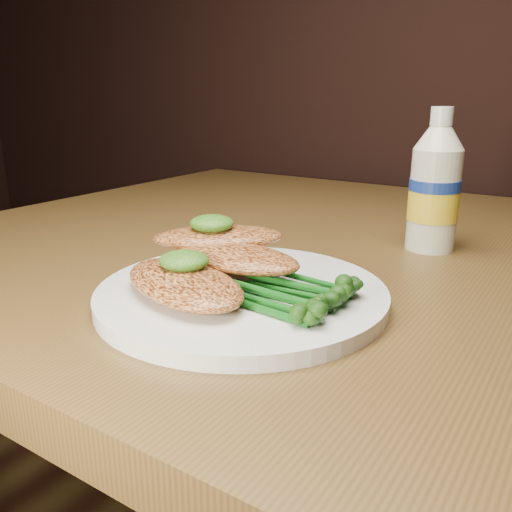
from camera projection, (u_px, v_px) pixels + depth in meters
The scene contains 8 objects.
plate at pixel (242, 294), 0.45m from camera, with size 0.24×0.24×0.01m, color white.
chicken_front at pixel (184, 283), 0.42m from camera, with size 0.13×0.07×0.02m, color #CB7B40.
chicken_mid at pixel (234, 256), 0.46m from camera, with size 0.13×0.06×0.02m, color #CB7B40.
chicken_back at pixel (219, 237), 0.50m from camera, with size 0.12×0.06×0.02m, color #CB7B40.
pesto_front at pixel (184, 261), 0.43m from camera, with size 0.04×0.04×0.02m, color #07350A.
pesto_back at pixel (212, 223), 0.49m from camera, with size 0.04×0.04×0.02m, color #07350A.
broccolini_bundle at pixel (285, 288), 0.42m from camera, with size 0.12×0.09×0.02m, color #115013, non-canonical shape.
mayo_bottle at pixel (435, 180), 0.57m from camera, with size 0.05×0.05×0.15m, color beige, non-canonical shape.
Camera 1 is at (0.13, 0.50, 0.92)m, focal length 37.60 mm.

